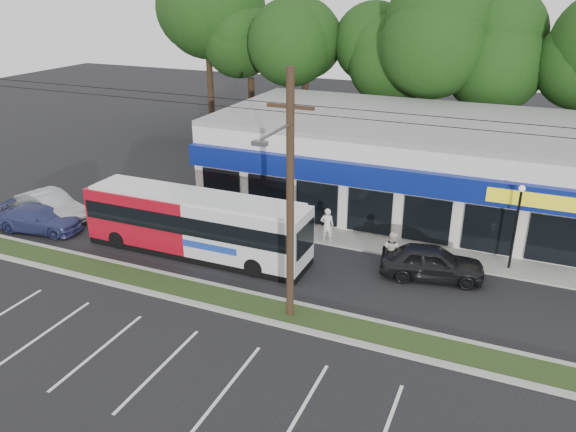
# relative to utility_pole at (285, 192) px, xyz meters

# --- Properties ---
(ground) EXTENTS (120.00, 120.00, 0.00)m
(ground) POSITION_rel_utility_pole_xyz_m (-2.83, -0.93, -5.41)
(ground) COLOR black
(ground) RESTS_ON ground
(grass_strip) EXTENTS (40.00, 1.60, 0.12)m
(grass_strip) POSITION_rel_utility_pole_xyz_m (-2.83, 0.07, -5.35)
(grass_strip) COLOR #1D3314
(grass_strip) RESTS_ON ground
(curb_south) EXTENTS (40.00, 0.25, 0.14)m
(curb_south) POSITION_rel_utility_pole_xyz_m (-2.83, -0.78, -5.34)
(curb_south) COLOR #9E9E93
(curb_south) RESTS_ON ground
(curb_north) EXTENTS (40.00, 0.25, 0.14)m
(curb_north) POSITION_rel_utility_pole_xyz_m (-2.83, 0.92, -5.34)
(curb_north) COLOR #9E9E93
(curb_north) RESTS_ON ground
(sidewalk) EXTENTS (32.00, 2.20, 0.10)m
(sidewalk) POSITION_rel_utility_pole_xyz_m (2.17, 8.07, -5.36)
(sidewalk) COLOR #9E9E93
(sidewalk) RESTS_ON ground
(strip_mall) EXTENTS (25.00, 12.55, 5.30)m
(strip_mall) POSITION_rel_utility_pole_xyz_m (2.67, 14.99, -2.76)
(strip_mall) COLOR silver
(strip_mall) RESTS_ON ground
(utility_pole) EXTENTS (50.00, 2.77, 10.00)m
(utility_pole) POSITION_rel_utility_pole_xyz_m (0.00, 0.00, 0.00)
(utility_pole) COLOR black
(utility_pole) RESTS_ON ground
(lamp_post) EXTENTS (0.30, 0.30, 4.25)m
(lamp_post) POSITION_rel_utility_pole_xyz_m (8.17, 7.87, -2.74)
(lamp_post) COLOR black
(lamp_post) RESTS_ON ground
(tree_line) EXTENTS (46.76, 6.76, 11.83)m
(tree_line) POSITION_rel_utility_pole_xyz_m (1.17, 25.07, 3.00)
(tree_line) COLOR black
(tree_line) RESTS_ON ground
(metrobus) EXTENTS (11.70, 2.52, 3.14)m
(metrobus) POSITION_rel_utility_pole_xyz_m (-6.40, 3.57, -3.75)
(metrobus) COLOR maroon
(metrobus) RESTS_ON ground
(car_dark) EXTENTS (4.96, 2.74, 1.60)m
(car_dark) POSITION_rel_utility_pole_xyz_m (4.89, 5.62, -4.61)
(car_dark) COLOR black
(car_dark) RESTS_ON ground
(car_silver) EXTENTS (5.11, 2.66, 1.60)m
(car_silver) POSITION_rel_utility_pole_xyz_m (-16.46, 4.08, -4.61)
(car_silver) COLOR #929499
(car_silver) RESTS_ON ground
(car_blue) EXTENTS (5.00, 2.57, 1.39)m
(car_blue) POSITION_rel_utility_pole_xyz_m (-15.83, 2.57, -4.72)
(car_blue) COLOR navy
(car_blue) RESTS_ON ground
(pedestrian_a) EXTENTS (0.81, 0.67, 1.91)m
(pedestrian_a) POSITION_rel_utility_pole_xyz_m (-0.83, 7.34, -4.46)
(pedestrian_a) COLOR white
(pedestrian_a) RESTS_ON ground
(pedestrian_b) EXTENTS (1.11, 1.02, 1.85)m
(pedestrian_b) POSITION_rel_utility_pole_xyz_m (2.94, 5.88, -4.49)
(pedestrian_b) COLOR silver
(pedestrian_b) RESTS_ON ground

